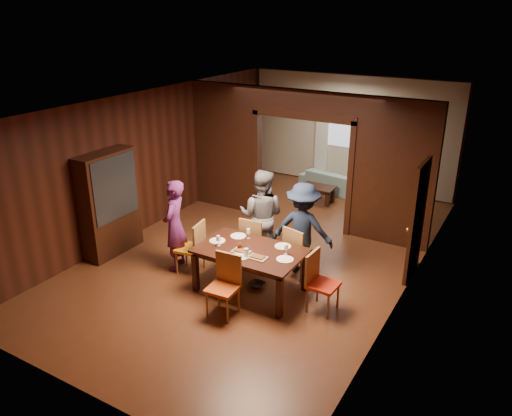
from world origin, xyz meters
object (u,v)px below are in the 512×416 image
Objects in this scene: sofa at (336,182)px; chair_left at (190,247)px; chair_near at (223,287)px; chair_right at (323,283)px; chair_far_r at (300,252)px; person_purple at (175,225)px; chair_far_l at (255,241)px; hutch at (109,204)px; person_navy at (303,228)px; person_grey at (262,216)px; dining_table at (250,270)px; coffee_table at (318,194)px.

sofa is 1.92× the size of chair_left.
chair_left is at bearing 142.88° from chair_near.
chair_far_r is at bearing 47.71° from chair_right.
chair_right is at bearing 148.55° from chair_far_r.
sofa is 5.51m from chair_right.
person_purple reaches higher than chair_far_l.
sofa is 0.93× the size of hutch.
person_navy is at bearing 72.73° from chair_near.
chair_left is (0.30, 0.01, -0.35)m from person_purple.
person_grey is 0.86m from person_navy.
chair_right is (2.55, 0.04, 0.00)m from chair_left.
chair_far_r is at bearing 58.50° from dining_table.
sofa is at bearing 22.44° from chair_right.
chair_far_r is (1.07, -4.41, 0.21)m from sofa.
chair_far_r is (2.08, 0.82, -0.35)m from person_purple.
chair_far_l is (0.02, -0.26, -0.40)m from person_grey.
chair_far_r is at bearing 176.65° from chair_far_l.
chair_near is at bearing 103.78° from sofa.
person_grey reaches higher than chair_near.
sofa is (-1.02, 4.21, -0.56)m from person_navy.
person_navy is at bearing 112.09° from sofa.
dining_table is 1.29m from chair_right.
hutch is at bearing 73.75° from sofa.
chair_far_l is 1.00× the size of chair_near.
sofa is at bearing 162.41° from chair_left.
chair_far_l is at bearing 99.58° from chair_near.
chair_left reaches higher than coffee_table.
chair_left is 1.19m from chair_far_l.
chair_near is (0.68, -5.18, 0.28)m from coffee_table.
dining_table is at bearing 79.31° from chair_left.
person_purple is 1.73× the size of chair_far_l.
person_grey reaches higher than chair_left.
person_grey is 1.82× the size of chair_far_l.
dining_table is at bearing 57.02° from person_navy.
person_purple is 1.58m from person_grey.
chair_left reaches higher than sofa.
chair_right is 1.55m from chair_near.
sofa is 6.09m from chair_near.
chair_far_r and chair_near have the same top height.
sofa is 0.90m from coffee_table.
person_grey is (1.17, 1.07, 0.05)m from person_purple.
coffee_table is 0.82× the size of chair_far_r.
hutch is at bearing 28.55° from chair_far_r.
chair_right is at bearing 30.85° from chair_near.
person_grey is 1.82× the size of chair_far_r.
person_grey is 3.36m from coffee_table.
chair_far_l reaches higher than dining_table.
person_grey is 1.06× the size of person_navy.
chair_left is at bearing 93.69° from chair_right.
person_purple is 2.87m from chair_right.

